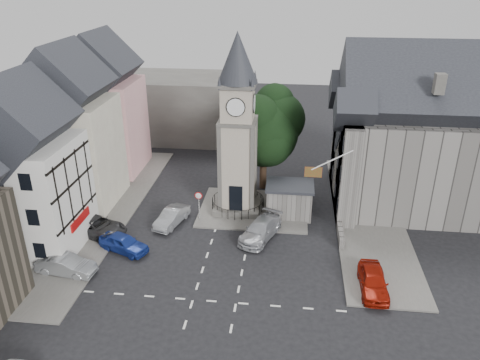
# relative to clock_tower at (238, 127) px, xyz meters

# --- Properties ---
(ground) EXTENTS (120.00, 120.00, 0.00)m
(ground) POSITION_rel_clock_tower_xyz_m (0.00, -7.99, -8.12)
(ground) COLOR black
(ground) RESTS_ON ground
(pavement_west) EXTENTS (6.00, 30.00, 0.14)m
(pavement_west) POSITION_rel_clock_tower_xyz_m (-12.50, -1.99, -8.05)
(pavement_west) COLOR #595651
(pavement_west) RESTS_ON ground
(pavement_east) EXTENTS (6.00, 26.00, 0.14)m
(pavement_east) POSITION_rel_clock_tower_xyz_m (12.00, 0.01, -8.05)
(pavement_east) COLOR #595651
(pavement_east) RESTS_ON ground
(central_island) EXTENTS (10.00, 8.00, 0.16)m
(central_island) POSITION_rel_clock_tower_xyz_m (1.50, 0.01, -8.04)
(central_island) COLOR #595651
(central_island) RESTS_ON ground
(road_markings) EXTENTS (20.00, 8.00, 0.01)m
(road_markings) POSITION_rel_clock_tower_xyz_m (0.00, -13.49, -8.12)
(road_markings) COLOR silver
(road_markings) RESTS_ON ground
(clock_tower) EXTENTS (4.86, 4.86, 16.25)m
(clock_tower) POSITION_rel_clock_tower_xyz_m (0.00, 0.00, 0.00)
(clock_tower) COLOR #4C4944
(clock_tower) RESTS_ON ground
(stone_shelter) EXTENTS (4.30, 3.30, 3.08)m
(stone_shelter) POSITION_rel_clock_tower_xyz_m (4.80, -0.49, -6.57)
(stone_shelter) COLOR #5C5854
(stone_shelter) RESTS_ON ground
(town_tree) EXTENTS (7.20, 7.20, 10.80)m
(town_tree) POSITION_rel_clock_tower_xyz_m (2.00, 5.01, -1.15)
(town_tree) COLOR black
(town_tree) RESTS_ON ground
(warning_sign_post) EXTENTS (0.70, 0.19, 2.85)m
(warning_sign_post) POSITION_rel_clock_tower_xyz_m (-3.20, -2.56, -6.09)
(warning_sign_post) COLOR black
(warning_sign_post) RESTS_ON ground
(terrace_pink) EXTENTS (8.10, 7.60, 12.80)m
(terrace_pink) POSITION_rel_clock_tower_xyz_m (-15.50, 8.01, -1.54)
(terrace_pink) COLOR pink
(terrace_pink) RESTS_ON ground
(terrace_cream) EXTENTS (8.10, 7.60, 12.80)m
(terrace_cream) POSITION_rel_clock_tower_xyz_m (-15.50, 0.01, -1.54)
(terrace_cream) COLOR beige
(terrace_cream) RESTS_ON ground
(terrace_tudor) EXTENTS (8.10, 7.60, 12.00)m
(terrace_tudor) POSITION_rel_clock_tower_xyz_m (-15.50, -7.99, -1.93)
(terrace_tudor) COLOR silver
(terrace_tudor) RESTS_ON ground
(backdrop_west) EXTENTS (20.00, 10.00, 8.00)m
(backdrop_west) POSITION_rel_clock_tower_xyz_m (-12.00, 20.01, -4.12)
(backdrop_west) COLOR #4C4944
(backdrop_west) RESTS_ON ground
(east_building) EXTENTS (14.40, 11.40, 12.60)m
(east_building) POSITION_rel_clock_tower_xyz_m (15.59, 3.01, -1.86)
(east_building) COLOR #5C5854
(east_building) RESTS_ON ground
(east_boundary_wall) EXTENTS (0.40, 16.00, 0.90)m
(east_boundary_wall) POSITION_rel_clock_tower_xyz_m (9.20, 2.01, -7.67)
(east_boundary_wall) COLOR #5C5854
(east_boundary_wall) RESTS_ON ground
(flagpole) EXTENTS (3.68, 0.10, 2.74)m
(flagpole) POSITION_rel_clock_tower_xyz_m (8.00, -3.99, -1.12)
(flagpole) COLOR white
(flagpole) RESTS_ON ground
(car_west_blue) EXTENTS (4.58, 3.17, 1.45)m
(car_west_blue) POSITION_rel_clock_tower_xyz_m (-8.27, -8.15, -7.40)
(car_west_blue) COLOR navy
(car_west_blue) RESTS_ON ground
(car_west_silver) EXTENTS (4.64, 2.06, 1.48)m
(car_west_silver) POSITION_rel_clock_tower_xyz_m (-11.50, -11.59, -7.38)
(car_west_silver) COLOR gray
(car_west_silver) RESTS_ON ground
(car_west_grey) EXTENTS (6.14, 4.39, 1.55)m
(car_west_grey) POSITION_rel_clock_tower_xyz_m (-11.50, -5.90, -7.34)
(car_west_grey) COLOR #2A2A2C
(car_west_grey) RESTS_ON ground
(car_island_silver) EXTENTS (2.68, 4.56, 1.42)m
(car_island_silver) POSITION_rel_clock_tower_xyz_m (-5.50, -3.49, -7.41)
(car_island_silver) COLOR #909398
(car_island_silver) RESTS_ON ground
(car_island_east) EXTENTS (3.93, 5.72, 1.54)m
(car_island_east) POSITION_rel_clock_tower_xyz_m (2.50, -4.86, -7.35)
(car_island_east) COLOR #ACAFB5
(car_island_east) RESTS_ON ground
(car_east_red) EXTENTS (1.88, 4.65, 1.58)m
(car_east_red) POSITION_rel_clock_tower_xyz_m (10.94, -10.99, -7.33)
(car_east_red) COLOR #961508
(car_east_red) RESTS_ON ground
(pedestrian) EXTENTS (0.63, 0.44, 1.63)m
(pedestrian) POSITION_rel_clock_tower_xyz_m (11.50, -1.28, -7.30)
(pedestrian) COLOR beige
(pedestrian) RESTS_ON ground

